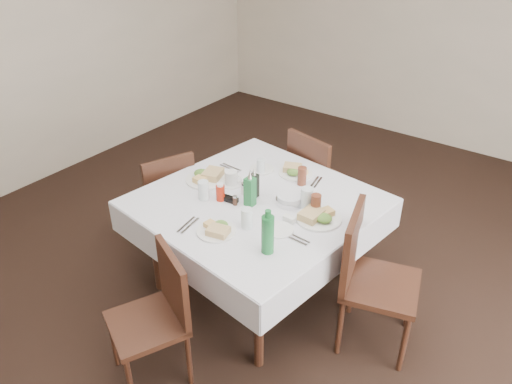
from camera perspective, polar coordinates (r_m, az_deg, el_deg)
ground_plane at (r=3.61m, az=1.22°, el=-13.74°), size 7.00×7.00×0.00m
room_shell at (r=2.70m, az=1.64°, el=13.03°), size 6.04×7.04×2.80m
dining_table at (r=3.41m, az=0.06°, el=-1.99°), size 1.59×1.59×0.76m
chair_north at (r=4.14m, az=6.85°, el=1.63°), size 0.53×0.53×0.93m
chair_south at (r=2.99m, az=-11.02°, el=-13.03°), size 0.54×0.54×0.86m
chair_east at (r=3.18m, az=12.61°, el=-8.88°), size 0.56×0.56×0.95m
chair_west at (r=4.00m, az=-10.17°, el=-0.40°), size 0.53×0.53×0.86m
meal_north at (r=3.69m, az=4.45°, el=2.38°), size 0.25×0.25×0.05m
meal_south at (r=3.06m, az=-4.46°, el=-4.27°), size 0.24×0.24×0.05m
meal_east at (r=3.18m, az=7.10°, el=-2.82°), size 0.29×0.29×0.06m
meal_west at (r=3.61m, az=-5.62°, el=1.76°), size 0.30×0.30×0.07m
side_plate_a at (r=3.74m, az=0.68°, el=2.64°), size 0.18×0.18×0.01m
side_plate_b at (r=3.07m, az=2.65°, el=-4.33°), size 0.18×0.18×0.01m
water_n at (r=3.67m, az=0.56°, el=2.95°), size 0.06×0.06×0.11m
water_s at (r=3.07m, az=-1.06°, el=-3.01°), size 0.07×0.07×0.13m
water_e at (r=3.26m, az=5.81°, el=-0.72°), size 0.08×0.08×0.15m
water_w at (r=3.37m, az=-6.02°, el=0.20°), size 0.07×0.07×0.13m
iced_tea_a at (r=3.54m, az=5.28°, el=1.83°), size 0.06×0.06×0.13m
iced_tea_b at (r=3.22m, az=6.84°, el=-1.41°), size 0.07×0.07×0.14m
bread_basket at (r=3.33m, az=3.89°, el=-0.83°), size 0.19×0.19×0.06m
oil_cruet_dark at (r=3.36m, az=-0.23°, el=0.84°), size 0.05×0.05×0.22m
oil_cruet_green at (r=3.26m, az=-0.69°, el=0.17°), size 0.06×0.06×0.26m
ketchup_bottle at (r=3.35m, az=-4.09°, el=-0.02°), size 0.06×0.06×0.13m
salt_shaker at (r=3.42m, az=-1.43°, el=0.42°), size 0.04×0.04×0.09m
pepper_shaker at (r=3.30m, az=-2.41°, el=-0.96°), size 0.03×0.03×0.07m
coffee_mug at (r=3.53m, az=-2.82°, el=1.52°), size 0.16×0.15×0.11m
sunglasses at (r=3.36m, az=-3.24°, el=-0.76°), size 0.15×0.06×0.03m
green_bottle at (r=2.83m, az=1.35°, el=-4.80°), size 0.07×0.07×0.28m
sugar_caddy at (r=3.15m, az=3.85°, el=-3.07°), size 0.08×0.04×0.04m
cutlery_n at (r=3.59m, az=6.89°, el=1.10°), size 0.07×0.17×0.01m
cutlery_s at (r=3.14m, az=-7.76°, el=-3.79°), size 0.08×0.19×0.01m
cutlery_e at (r=3.01m, az=4.37°, el=-5.26°), size 0.21×0.06×0.01m
cutlery_w at (r=3.76m, az=-2.95°, el=2.75°), size 0.19×0.06×0.01m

